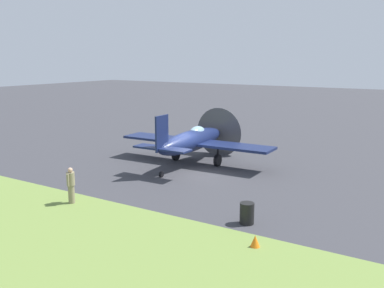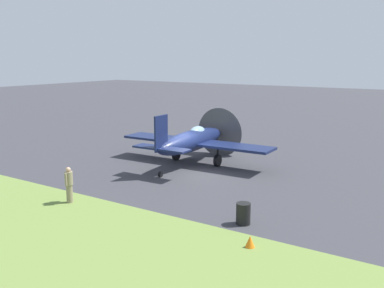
{
  "view_description": "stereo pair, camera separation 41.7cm",
  "coord_description": "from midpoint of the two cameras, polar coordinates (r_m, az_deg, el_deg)",
  "views": [
    {
      "loc": [
        13.5,
        -21.44,
        6.77
      ],
      "look_at": [
        -1.05,
        1.57,
        1.36
      ],
      "focal_mm": 40.77,
      "sensor_mm": 36.0,
      "label": 1
    },
    {
      "loc": [
        13.85,
        -21.21,
        6.77
      ],
      "look_at": [
        -1.05,
        1.57,
        1.36
      ],
      "focal_mm": 40.77,
      "sensor_mm": 36.0,
      "label": 2
    }
  ],
  "objects": [
    {
      "name": "ground_plane",
      "position": [
        26.22,
        -0.36,
        -3.72
      ],
      "size": [
        160.0,
        160.0,
        0.0
      ],
      "primitive_type": "plane",
      "color": "#38383D"
    },
    {
      "name": "grass_verge",
      "position": [
        17.79,
        -22.52,
        -12.01
      ],
      "size": [
        120.0,
        11.0,
        0.01
      ],
      "primitive_type": "cube",
      "color": "olive",
      "rests_on": "ground"
    },
    {
      "name": "airplane_lead",
      "position": [
        27.85,
        -0.25,
        0.48
      ],
      "size": [
        10.46,
        8.3,
        3.74
      ],
      "rotation": [
        0.0,
        0.0,
        0.03
      ],
      "color": "#141E47",
      "rests_on": "ground"
    },
    {
      "name": "ground_crew_chief",
      "position": [
        21.38,
        -16.1,
        -5.11
      ],
      "size": [
        0.38,
        0.6,
        1.73
      ],
      "rotation": [
        0.0,
        0.0,
        1.91
      ],
      "color": "#847A5B",
      "rests_on": "ground"
    },
    {
      "name": "fuel_drum",
      "position": [
        18.33,
        6.54,
        -9.0
      ],
      "size": [
        0.6,
        0.6,
        0.9
      ],
      "primitive_type": "cylinder",
      "color": "black",
      "rests_on": "ground"
    },
    {
      "name": "runway_marker_cone",
      "position": [
        16.34,
        7.52,
        -12.49
      ],
      "size": [
        0.36,
        0.36,
        0.44
      ],
      "primitive_type": "cone",
      "color": "orange",
      "rests_on": "ground"
    }
  ]
}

